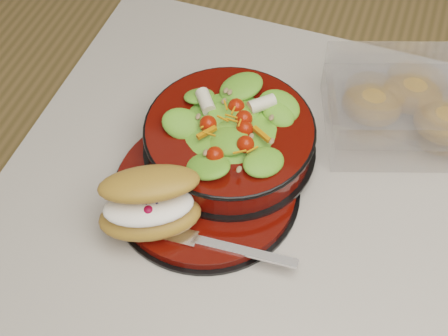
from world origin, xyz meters
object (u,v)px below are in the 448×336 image
(salad_bowl, at_px, (230,133))
(croissant, at_px, (151,204))
(dinner_plate, at_px, (206,188))
(fork, at_px, (225,247))
(pastry_box, at_px, (410,106))

(salad_bowl, xyz_separation_m, croissant, (-0.06, -0.15, 0.00))
(salad_bowl, distance_m, croissant, 0.16)
(dinner_plate, distance_m, fork, 0.10)
(salad_bowl, bearing_deg, croissant, -111.03)
(salad_bowl, height_order, pastry_box, salad_bowl)
(croissant, relative_size, fork, 0.86)
(salad_bowl, relative_size, croissant, 1.62)
(croissant, xyz_separation_m, pastry_box, (0.29, 0.30, -0.02))
(salad_bowl, relative_size, fork, 1.40)
(dinner_plate, height_order, fork, fork)
(croissant, relative_size, pastry_box, 0.54)
(dinner_plate, distance_m, salad_bowl, 0.08)
(croissant, bearing_deg, dinner_plate, 31.41)
(dinner_plate, xyz_separation_m, pastry_box, (0.24, 0.22, 0.03))
(dinner_plate, relative_size, croissant, 1.73)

